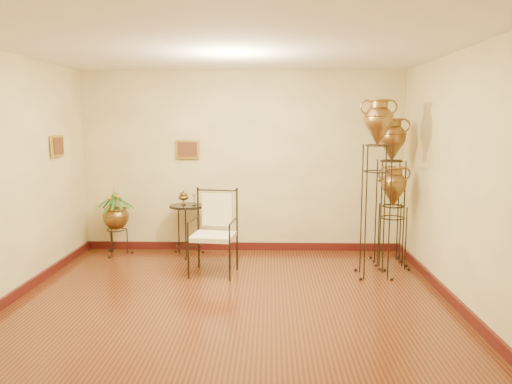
{
  "coord_description": "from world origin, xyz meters",
  "views": [
    {
      "loc": [
        0.44,
        -5.26,
        2.03
      ],
      "look_at": [
        0.25,
        1.3,
        1.1
      ],
      "focal_mm": 35.0,
      "sensor_mm": 36.0,
      "label": 1
    }
  ],
  "objects_px": {
    "planter_urn": "(116,214)",
    "armchair": "(213,233)",
    "amphora_mid": "(390,190)",
    "side_table": "(188,229)",
    "amphora_tall": "(376,187)"
  },
  "relations": [
    {
      "from": "armchair",
      "to": "amphora_mid",
      "type": "bearing_deg",
      "value": 21.31
    },
    {
      "from": "amphora_tall",
      "to": "planter_urn",
      "type": "bearing_deg",
      "value": 165.37
    },
    {
      "from": "armchair",
      "to": "side_table",
      "type": "relative_size",
      "value": 1.15
    },
    {
      "from": "planter_urn",
      "to": "amphora_mid",
      "type": "bearing_deg",
      "value": -4.76
    },
    {
      "from": "armchair",
      "to": "side_table",
      "type": "bearing_deg",
      "value": 124.59
    },
    {
      "from": "amphora_tall",
      "to": "side_table",
      "type": "relative_size",
      "value": 2.39
    },
    {
      "from": "amphora_tall",
      "to": "armchair",
      "type": "bearing_deg",
      "value": 179.74
    },
    {
      "from": "amphora_mid",
      "to": "side_table",
      "type": "bearing_deg",
      "value": 173.47
    },
    {
      "from": "amphora_mid",
      "to": "amphora_tall",
      "type": "bearing_deg",
      "value": -118.08
    },
    {
      "from": "amphora_mid",
      "to": "planter_urn",
      "type": "height_order",
      "value": "amphora_mid"
    },
    {
      "from": "amphora_tall",
      "to": "armchair",
      "type": "xyz_separation_m",
      "value": [
        -2.13,
        0.01,
        -0.63
      ]
    },
    {
      "from": "planter_urn",
      "to": "armchair",
      "type": "height_order",
      "value": "same"
    },
    {
      "from": "planter_urn",
      "to": "armchair",
      "type": "relative_size",
      "value": 1.0
    },
    {
      "from": "amphora_mid",
      "to": "planter_urn",
      "type": "bearing_deg",
      "value": 175.24
    },
    {
      "from": "amphora_tall",
      "to": "side_table",
      "type": "xyz_separation_m",
      "value": [
        -2.63,
        0.97,
        -0.79
      ]
    }
  ]
}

